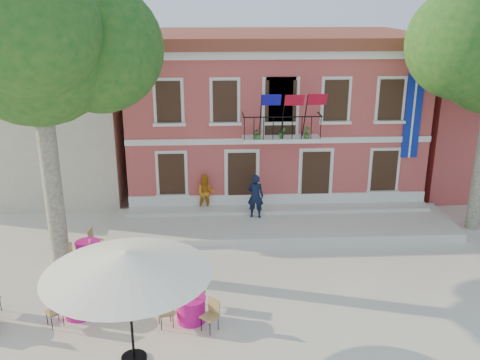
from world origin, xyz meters
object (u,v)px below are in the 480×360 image
object	(u,v)px
cafe_table_0	(79,303)
cafe_table_1	(191,308)
cafe_table_3	(88,251)
pedestrian_orange	(206,193)
pedestrian_navy	(255,196)
plane_tree_west	(35,43)
patio_umbrella	(127,263)

from	to	relation	value
cafe_table_0	cafe_table_1	distance (m)	3.38
cafe_table_1	cafe_table_3	bearing A→B (deg)	134.15
pedestrian_orange	cafe_table_3	world-z (taller)	pedestrian_orange
cafe_table_0	cafe_table_3	distance (m)	3.53
pedestrian_navy	pedestrian_orange	xyz separation A→B (m)	(-2.06, 0.79, -0.13)
pedestrian_orange	cafe_table_0	xyz separation A→B (m)	(-3.73, -7.41, -0.69)
pedestrian_navy	cafe_table_1	world-z (taller)	pedestrian_navy
pedestrian_orange	cafe_table_3	bearing A→B (deg)	-137.69
plane_tree_west	pedestrian_orange	size ratio (longest dim) A/B	6.48
patio_umbrella	cafe_table_1	bearing A→B (deg)	49.57
patio_umbrella	cafe_table_0	size ratio (longest dim) A/B	2.41
patio_umbrella	pedestrian_navy	xyz separation A→B (m)	(3.89, 8.76, -1.61)
plane_tree_west	cafe_table_3	bearing A→B (deg)	21.90
pedestrian_navy	pedestrian_orange	world-z (taller)	pedestrian_navy
plane_tree_west	pedestrian_navy	size ratio (longest dim) A/B	5.60
patio_umbrella	cafe_table_3	world-z (taller)	patio_umbrella
cafe_table_3	patio_umbrella	bearing A→B (deg)	-67.14
patio_umbrella	pedestrian_navy	world-z (taller)	patio_umbrella
cafe_table_1	cafe_table_0	bearing A→B (deg)	172.50
cafe_table_1	cafe_table_3	distance (m)	5.49
pedestrian_orange	pedestrian_navy	bearing A→B (deg)	-21.77
patio_umbrella	pedestrian_navy	distance (m)	9.71
cafe_table_1	cafe_table_3	world-z (taller)	same
pedestrian_navy	pedestrian_orange	distance (m)	2.21
plane_tree_west	cafe_table_1	xyz separation A→B (m)	(4.69, -3.59, -7.28)
cafe_table_3	pedestrian_orange	bearing A→B (deg)	43.01
pedestrian_orange	cafe_table_0	bearing A→B (deg)	-117.38
plane_tree_west	cafe_table_3	size ratio (longest dim) A/B	5.67
pedestrian_navy	cafe_table_1	size ratio (longest dim) A/B	1.02
pedestrian_navy	cafe_table_1	xyz separation A→B (m)	(-2.44, -7.06, -0.80)
cafe_table_0	plane_tree_west	bearing A→B (deg)	113.16
pedestrian_navy	cafe_table_0	bearing A→B (deg)	60.73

